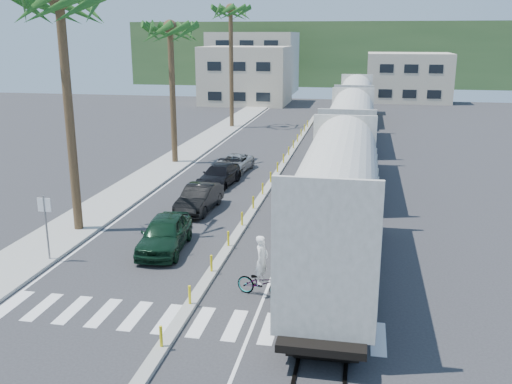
% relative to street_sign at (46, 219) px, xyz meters
% --- Properties ---
extents(ground, '(140.00, 140.00, 0.00)m').
position_rel_street_sign_xyz_m(ground, '(7.30, -2.00, -1.97)').
color(ground, '#28282B').
rests_on(ground, ground).
extents(sidewalk, '(3.00, 90.00, 0.15)m').
position_rel_street_sign_xyz_m(sidewalk, '(-1.20, 23.00, -1.90)').
color(sidewalk, gray).
rests_on(sidewalk, ground).
extents(rails, '(1.56, 100.00, 0.06)m').
position_rel_street_sign_xyz_m(rails, '(12.30, 26.00, -1.94)').
color(rails, black).
rests_on(rails, ground).
extents(median, '(0.45, 60.00, 0.85)m').
position_rel_street_sign_xyz_m(median, '(7.30, 17.96, -1.88)').
color(median, gray).
rests_on(median, ground).
extents(crosswalk, '(14.00, 2.20, 0.01)m').
position_rel_street_sign_xyz_m(crosswalk, '(7.30, -4.00, -1.97)').
color(crosswalk, silver).
rests_on(crosswalk, ground).
extents(lane_markings, '(9.42, 90.00, 0.01)m').
position_rel_street_sign_xyz_m(lane_markings, '(5.15, 23.00, -1.97)').
color(lane_markings, silver).
rests_on(lane_markings, ground).
extents(freight_train, '(3.00, 60.94, 5.85)m').
position_rel_street_sign_xyz_m(freight_train, '(12.30, 20.99, 0.93)').
color(freight_train, '#A8A79A').
rests_on(freight_train, ground).
extents(palm_trees, '(3.50, 37.20, 13.75)m').
position_rel_street_sign_xyz_m(palm_trees, '(-0.80, 20.70, 8.84)').
color(palm_trees, brown).
rests_on(palm_trees, ground).
extents(street_sign, '(0.60, 0.08, 3.00)m').
position_rel_street_sign_xyz_m(street_sign, '(0.00, 0.00, 0.00)').
color(street_sign, slate).
rests_on(street_sign, ground).
extents(buildings, '(38.00, 27.00, 10.00)m').
position_rel_street_sign_xyz_m(buildings, '(0.89, 69.66, 2.39)').
color(buildings, '#B3A68E').
rests_on(buildings, ground).
extents(hillside, '(80.00, 20.00, 12.00)m').
position_rel_street_sign_xyz_m(hillside, '(7.30, 98.00, 4.03)').
color(hillside, '#385628').
rests_on(hillside, ground).
extents(car_lead, '(2.77, 5.05, 1.60)m').
position_rel_street_sign_xyz_m(car_lead, '(4.47, 2.32, -1.17)').
color(car_lead, black).
rests_on(car_lead, ground).
extents(car_second, '(2.05, 4.63, 1.47)m').
position_rel_street_sign_xyz_m(car_second, '(4.32, 8.46, -1.24)').
color(car_second, black).
rests_on(car_second, ground).
extents(car_third, '(2.89, 5.11, 1.37)m').
position_rel_street_sign_xyz_m(car_third, '(4.02, 14.12, -1.29)').
color(car_third, black).
rests_on(car_third, ground).
extents(car_rear, '(2.87, 4.83, 1.24)m').
position_rel_street_sign_xyz_m(car_rear, '(4.09, 18.02, -1.35)').
color(car_rear, '#9A9C9F').
rests_on(car_rear, ground).
extents(cyclist, '(1.78, 2.42, 2.42)m').
position_rel_street_sign_xyz_m(cyclist, '(9.70, -1.60, -1.21)').
color(cyclist, '#9EA0A5').
rests_on(cyclist, ground).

